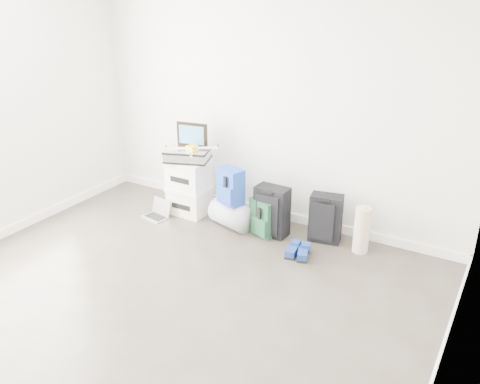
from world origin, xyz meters
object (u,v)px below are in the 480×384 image
Objects in this scene: briefcase at (188,155)px; carry_on at (325,218)px; duffel_bag at (232,215)px; large_suitcase at (272,211)px; boxes_stack at (189,187)px; laptop at (158,213)px.

carry_on is (1.66, 0.15, -0.47)m from briefcase.
duffel_bag is 0.49m from large_suitcase.
boxes_stack reaches higher than laptop.
duffel_bag is 1.51× the size of laptop.
duffel_bag is (0.63, -0.07, -0.58)m from briefcase.
carry_on is at bearing 5.51° from boxes_stack.
duffel_bag is 0.93× the size of carry_on.
large_suitcase is at bearing -175.25° from carry_on.
large_suitcase is (1.10, -0.01, -0.06)m from boxes_stack.
boxes_stack is 0.48m from laptop.
duffel_bag is 0.92m from laptop.
boxes_stack reaches higher than duffel_bag.
duffel_bag is 1.05m from carry_on.
laptop is (-1.92, -0.43, -0.21)m from carry_on.
large_suitcase is at bearing -0.09° from boxes_stack.
briefcase is 0.88× the size of large_suitcase.
duffel_bag is at bearing -25.83° from briefcase.
large_suitcase is 1.41m from laptop.
large_suitcase is (1.10, -0.01, -0.46)m from briefcase.
boxes_stack is 0.66m from duffel_bag.
carry_on is at bearing 28.15° from duffel_bag.
boxes_stack is 2.06× the size of laptop.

